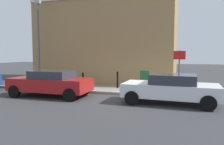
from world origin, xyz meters
The scene contains 10 objects.
ground centered at (0.00, 0.00, 0.00)m, with size 80.00×80.00×0.00m, color #38383A.
sidewalk centered at (1.91, 6.00, 0.07)m, with size 2.57×30.00×0.15m, color gray.
corner_building centered at (6.67, 3.14, 4.75)m, with size 7.04×10.27×9.50m.
car_white centered at (-0.60, -2.05, 0.72)m, with size 2.04×4.26×1.35m.
car_red centered at (-0.78, 4.12, 0.74)m, with size 1.92×4.31×1.39m.
utility_cabinet centered at (2.06, -0.45, 0.68)m, with size 0.46×0.61×1.15m.
bollard_near_cabinet centered at (2.16, 1.28, 0.70)m, with size 0.14×0.14×1.04m.
bollard_far_kerb centered at (0.88, 3.01, 0.70)m, with size 0.14×0.14×1.04m.
street_sign centered at (1.10, -2.37, 1.66)m, with size 0.08×0.60×2.30m.
lamppost centered at (2.20, 6.98, 3.30)m, with size 0.20×0.44×5.72m.
Camera 1 is at (-10.86, -2.56, 2.28)m, focal length 35.42 mm.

